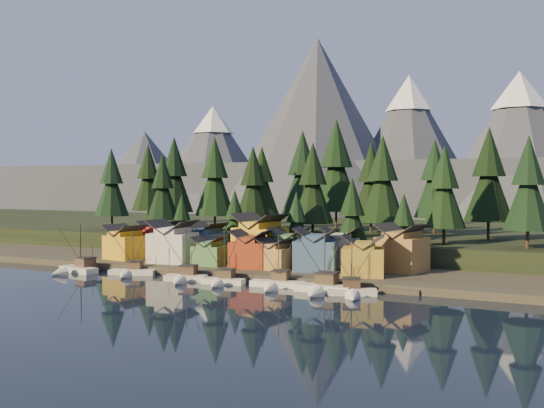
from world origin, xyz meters
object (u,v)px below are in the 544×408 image
at_px(boat_3, 222,274).
at_px(boat_4, 276,278).
at_px(boat_0, 74,262).
at_px(house_back_1, 207,240).
at_px(boat_5, 321,280).
at_px(boat_6, 352,284).
at_px(house_front_1, 173,240).
at_px(boat_1, 130,267).
at_px(house_front_0, 125,241).
at_px(house_back_0, 159,238).
at_px(boat_2, 184,270).

bearing_deg(boat_3, boat_4, -1.49).
height_order(boat_0, house_back_1, boat_0).
xyz_separation_m(boat_0, boat_5, (58.70, 1.14, 0.04)).
bearing_deg(boat_6, house_front_1, 142.37).
xyz_separation_m(boat_1, house_front_1, (2.18, 12.79, 4.77)).
relative_size(boat_5, boat_6, 1.18).
height_order(boat_3, boat_6, boat_6).
relative_size(boat_4, house_front_0, 1.25).
relative_size(boat_0, boat_6, 1.15).
relative_size(boat_1, boat_6, 1.03).
bearing_deg(boat_4, house_back_0, 146.61).
height_order(boat_3, boat_5, boat_5).
xyz_separation_m(boat_4, boat_5, (9.89, -1.25, 0.46)).
bearing_deg(boat_4, house_front_0, 156.94).
height_order(boat_2, house_back_1, boat_2).
distance_m(boat_5, house_back_0, 57.53).
height_order(boat_5, house_front_0, boat_5).
relative_size(boat_3, boat_6, 0.99).
distance_m(boat_0, boat_3, 37.64).
bearing_deg(boat_1, house_front_0, 114.02).
bearing_deg(house_back_1, boat_2, -63.21).
bearing_deg(house_back_1, house_back_0, -167.59).
height_order(boat_1, boat_4, boat_4).
distance_m(boat_2, house_front_0, 31.21).
xyz_separation_m(boat_1, boat_3, (24.17, -1.85, 0.17)).
xyz_separation_m(house_front_0, house_front_1, (14.25, -0.12, 0.79)).
distance_m(boat_1, boat_4, 35.35).
bearing_deg(boat_1, house_back_1, 56.50).
relative_size(boat_3, house_front_0, 1.12).
height_order(boat_0, boat_3, boat_0).
bearing_deg(boat_6, boat_1, 156.91).
relative_size(boat_0, boat_3, 1.16).
bearing_deg(boat_2, house_front_0, 137.74).
distance_m(boat_2, boat_5, 30.03).
bearing_deg(house_front_1, boat_1, -105.59).
distance_m(boat_5, house_back_1, 46.34).
xyz_separation_m(boat_4, house_back_0, (-43.02, 21.01, 4.24)).
distance_m(boat_6, house_front_1, 51.42).
bearing_deg(boat_1, boat_0, 172.74).
xyz_separation_m(boat_0, boat_6, (64.68, 0.84, -0.35)).
distance_m(boat_6, house_front_0, 65.12).
height_order(boat_5, house_back_1, boat_5).
height_order(boat_4, house_back_1, house_back_1).
bearing_deg(boat_5, boat_0, 179.22).
xyz_separation_m(boat_0, house_back_0, (5.78, 23.41, 3.82)).
relative_size(boat_6, house_front_1, 1.04).
xyz_separation_m(boat_2, boat_3, (8.96, -0.05, -0.22)).
height_order(house_front_0, house_back_0, house_back_0).
distance_m(boat_2, house_back_0, 32.27).
relative_size(boat_0, boat_5, 0.97).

